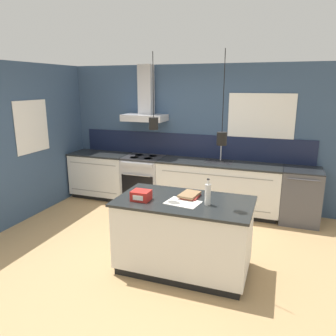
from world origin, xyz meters
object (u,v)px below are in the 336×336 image
object	(u,v)px
dishwasher	(301,196)
bottle_on_island	(208,194)
book_stack	(190,195)
red_supply_box	(141,195)
oven_range	(144,180)

from	to	relation	value
dishwasher	bottle_on_island	xyz separation A→B (m)	(-1.10, -2.10, 0.58)
book_stack	red_supply_box	size ratio (longest dim) A/B	1.47
oven_range	bottle_on_island	size ratio (longest dim) A/B	2.95
book_stack	dishwasher	bearing A→B (deg)	54.78
book_stack	red_supply_box	xyz separation A→B (m)	(-0.52, -0.29, 0.03)
oven_range	bottle_on_island	bearing A→B (deg)	-50.53
dishwasher	book_stack	bearing A→B (deg)	-125.22
oven_range	dishwasher	world-z (taller)	same
bottle_on_island	oven_range	bearing A→B (deg)	129.47
bottle_on_island	red_supply_box	world-z (taller)	bottle_on_island
red_supply_box	dishwasher	bearing A→B (deg)	49.72
dishwasher	oven_range	bearing A→B (deg)	-179.91
bottle_on_island	book_stack	bearing A→B (deg)	145.82
oven_range	book_stack	bearing A→B (deg)	-52.61
dishwasher	bottle_on_island	distance (m)	2.44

